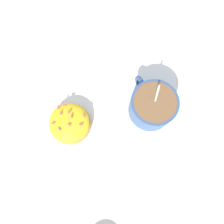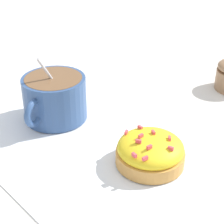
{
  "view_description": "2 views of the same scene",
  "coord_description": "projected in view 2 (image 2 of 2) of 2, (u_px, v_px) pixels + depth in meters",
  "views": [
    {
      "loc": [
        -0.01,
        -0.1,
        0.47
      ],
      "look_at": [
        0.0,
        0.01,
        0.04
      ],
      "focal_mm": 35.0,
      "sensor_mm": 36.0,
      "label": 1
    },
    {
      "loc": [
        -0.32,
        0.31,
        0.3
      ],
      "look_at": [
        -0.0,
        -0.02,
        0.04
      ],
      "focal_mm": 60.0,
      "sensor_mm": 36.0,
      "label": 2
    }
  ],
  "objects": [
    {
      "name": "ground_plane",
      "position": [
        101.0,
        138.0,
        0.53
      ],
      "size": [
        3.0,
        3.0,
        0.0
      ],
      "primitive_type": "plane",
      "color": "silver"
    },
    {
      "name": "paper_napkin",
      "position": [
        101.0,
        137.0,
        0.53
      ],
      "size": [
        0.33,
        0.33,
        0.0
      ],
      "color": "white",
      "rests_on": "ground_plane"
    },
    {
      "name": "frosted_pastry",
      "position": [
        149.0,
        152.0,
        0.47
      ],
      "size": [
        0.09,
        0.09,
        0.04
      ],
      "color": "#D19347",
      "rests_on": "paper_napkin"
    },
    {
      "name": "coffee_cup",
      "position": [
        54.0,
        96.0,
        0.56
      ],
      "size": [
        0.09,
        0.12,
        0.1
      ],
      "color": "#335184",
      "rests_on": "paper_napkin"
    }
  ]
}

